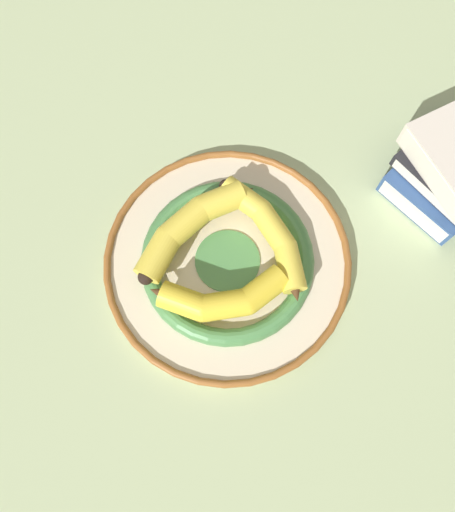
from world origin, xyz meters
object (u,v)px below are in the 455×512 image
Objects in this scene: decorative_bowl at (228,261)px; banana_b at (270,233)px; banana_a at (221,299)px; banana_c at (190,225)px.

decorative_bowl is 0.07m from banana_b.
banana_a is 0.11m from banana_c.
banana_b is (0.01, 0.06, 0.03)m from decorative_bowl.
banana_c is (-0.06, -0.02, 0.03)m from decorative_bowl.
decorative_bowl is 0.07m from banana_c.
banana_c is at bearing 53.08° from banana_b.
banana_c reaches higher than decorative_bowl.
banana_c reaches higher than banana_a.
banana_a is at bearing 68.48° from banana_c.
banana_a is 0.87× the size of banana_c.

